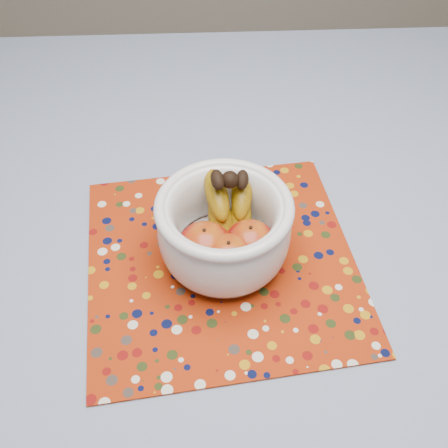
% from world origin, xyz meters
% --- Properties ---
extents(table, '(1.20, 1.20, 0.75)m').
position_xyz_m(table, '(0.00, 0.00, 0.67)').
color(table, brown).
rests_on(table, ground).
extents(tablecloth, '(1.32, 1.32, 0.01)m').
position_xyz_m(tablecloth, '(0.00, 0.00, 0.76)').
color(tablecloth, slate).
rests_on(tablecloth, table).
extents(placemat, '(0.45, 0.45, 0.00)m').
position_xyz_m(placemat, '(-0.06, -0.07, 0.76)').
color(placemat, '#942508').
rests_on(placemat, tablecloth).
extents(fruit_bowl, '(0.20, 0.20, 0.14)m').
position_xyz_m(fruit_bowl, '(-0.05, -0.07, 0.83)').
color(fruit_bowl, silver).
rests_on(fruit_bowl, placemat).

